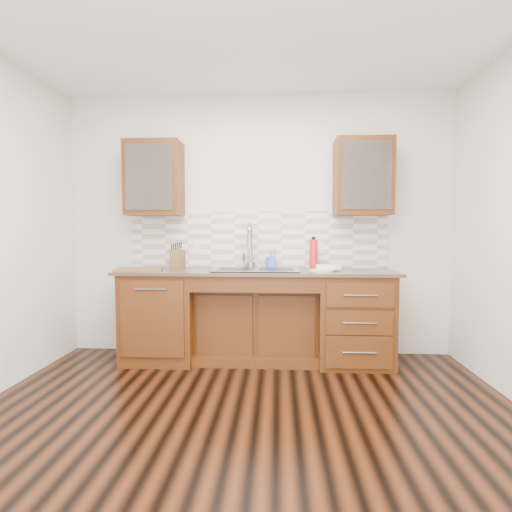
# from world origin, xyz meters

# --- Properties ---
(ground) EXTENTS (4.00, 3.50, 0.10)m
(ground) POSITION_xyz_m (0.00, 0.00, -0.05)
(ground) COLOR #361708
(wall_back) EXTENTS (4.00, 0.10, 2.70)m
(wall_back) POSITION_xyz_m (0.00, 1.80, 1.35)
(wall_back) COLOR beige
(wall_back) RESTS_ON ground
(wall_front) EXTENTS (4.00, 0.10, 2.70)m
(wall_front) POSITION_xyz_m (0.00, -1.80, 1.35)
(wall_front) COLOR beige
(wall_front) RESTS_ON ground
(base_cabinet_left) EXTENTS (0.70, 0.62, 0.88)m
(base_cabinet_left) POSITION_xyz_m (-0.95, 1.44, 0.44)
(base_cabinet_left) COLOR #593014
(base_cabinet_left) RESTS_ON ground
(base_cabinet_center) EXTENTS (1.20, 0.44, 0.70)m
(base_cabinet_center) POSITION_xyz_m (0.00, 1.53, 0.35)
(base_cabinet_center) COLOR #593014
(base_cabinet_center) RESTS_ON ground
(base_cabinet_right) EXTENTS (0.70, 0.62, 0.88)m
(base_cabinet_right) POSITION_xyz_m (0.95, 1.44, 0.44)
(base_cabinet_right) COLOR #593014
(base_cabinet_right) RESTS_ON ground
(countertop) EXTENTS (2.70, 0.65, 0.03)m
(countertop) POSITION_xyz_m (0.00, 1.43, 0.90)
(countertop) COLOR #84705B
(countertop) RESTS_ON base_cabinet_left
(backsplash) EXTENTS (2.70, 0.02, 0.59)m
(backsplash) POSITION_xyz_m (0.00, 1.74, 1.21)
(backsplash) COLOR beige
(backsplash) RESTS_ON wall_back
(sink) EXTENTS (0.84, 0.46, 0.19)m
(sink) POSITION_xyz_m (0.00, 1.41, 0.83)
(sink) COLOR #9E9EA5
(sink) RESTS_ON countertop
(faucet) EXTENTS (0.04, 0.04, 0.40)m
(faucet) POSITION_xyz_m (-0.07, 1.64, 1.11)
(faucet) COLOR #999993
(faucet) RESTS_ON countertop
(filter_tap) EXTENTS (0.02, 0.02, 0.24)m
(filter_tap) POSITION_xyz_m (0.18, 1.65, 1.03)
(filter_tap) COLOR #999993
(filter_tap) RESTS_ON countertop
(upper_cabinet_left) EXTENTS (0.55, 0.34, 0.75)m
(upper_cabinet_left) POSITION_xyz_m (-1.05, 1.58, 1.83)
(upper_cabinet_left) COLOR #593014
(upper_cabinet_left) RESTS_ON wall_back
(upper_cabinet_right) EXTENTS (0.55, 0.34, 0.75)m
(upper_cabinet_right) POSITION_xyz_m (1.05, 1.58, 1.83)
(upper_cabinet_right) COLOR #593014
(upper_cabinet_right) RESTS_ON wall_back
(outlet_left) EXTENTS (0.08, 0.01, 0.12)m
(outlet_left) POSITION_xyz_m (-0.65, 1.73, 1.12)
(outlet_left) COLOR white
(outlet_left) RESTS_ON backsplash
(outlet_right) EXTENTS (0.08, 0.01, 0.12)m
(outlet_right) POSITION_xyz_m (0.65, 1.73, 1.12)
(outlet_right) COLOR white
(outlet_right) RESTS_ON backsplash
(soap_bottle) EXTENTS (0.10, 0.10, 0.17)m
(soap_bottle) POSITION_xyz_m (0.14, 1.66, 0.99)
(soap_bottle) COLOR #4B70EE
(soap_bottle) RESTS_ON countertop
(water_bottle) EXTENTS (0.09, 0.09, 0.29)m
(water_bottle) POSITION_xyz_m (0.58, 1.65, 1.06)
(water_bottle) COLOR red
(water_bottle) RESTS_ON countertop
(plate) EXTENTS (0.29, 0.29, 0.01)m
(plate) POSITION_xyz_m (0.63, 1.38, 0.92)
(plate) COLOR silver
(plate) RESTS_ON countertop
(dish_towel) EXTENTS (0.26, 0.20, 0.04)m
(dish_towel) POSITION_xyz_m (0.71, 1.44, 0.94)
(dish_towel) COLOR white
(dish_towel) RESTS_ON plate
(knife_block) EXTENTS (0.13, 0.18, 0.19)m
(knife_block) POSITION_xyz_m (-0.83, 1.63, 1.00)
(knife_block) COLOR brown
(knife_block) RESTS_ON countertop
(cutting_board) EXTENTS (0.51, 0.41, 0.02)m
(cutting_board) POSITION_xyz_m (-1.15, 1.35, 0.92)
(cutting_board) COLOR olive
(cutting_board) RESTS_ON countertop
(cup_left_a) EXTENTS (0.15, 0.15, 0.10)m
(cup_left_a) POSITION_xyz_m (-1.16, 1.58, 1.77)
(cup_left_a) COLOR white
(cup_left_a) RESTS_ON upper_cabinet_left
(cup_left_b) EXTENTS (0.13, 0.13, 0.10)m
(cup_left_b) POSITION_xyz_m (-0.90, 1.58, 1.77)
(cup_left_b) COLOR silver
(cup_left_b) RESTS_ON upper_cabinet_left
(cup_right_a) EXTENTS (0.14, 0.14, 0.09)m
(cup_right_a) POSITION_xyz_m (0.90, 1.58, 1.77)
(cup_right_a) COLOR white
(cup_right_a) RESTS_ON upper_cabinet_right
(cup_right_b) EXTENTS (0.11, 0.11, 0.08)m
(cup_right_b) POSITION_xyz_m (1.20, 1.58, 1.77)
(cup_right_b) COLOR white
(cup_right_b) RESTS_ON upper_cabinet_right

